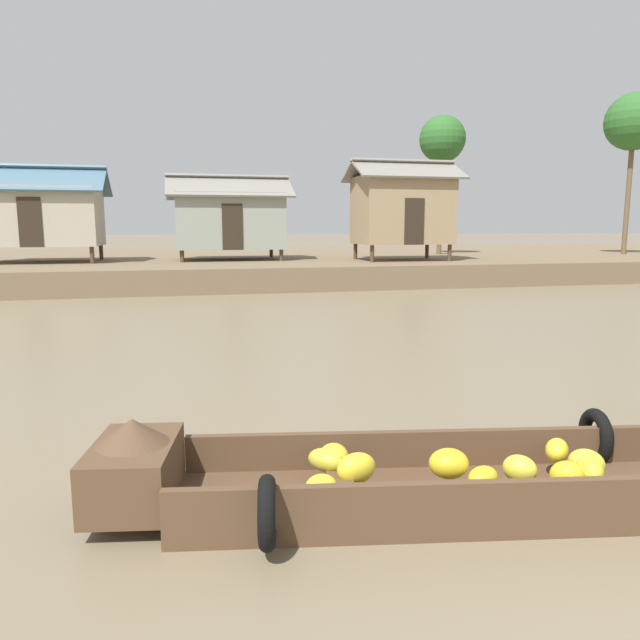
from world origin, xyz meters
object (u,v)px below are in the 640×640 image
Objects in this scene: palm_tree_mid at (442,141)px; palm_tree_near at (634,123)px; banana_boat at (456,475)px; stilt_house_mid_left at (229,219)px; stilt_house_mid_right at (402,209)px; stilt_house_left at (39,215)px.

palm_tree_near is at bearing -13.95° from palm_tree_mid.
banana_boat is at bearing -132.78° from palm_tree_near.
stilt_house_mid_left is 20.12m from palm_tree_near.
palm_tree_near is 9.27m from palm_tree_mid.
stilt_house_mid_left is 11.54m from palm_tree_mid.
palm_tree_mid reaches higher than stilt_house_mid_right.
palm_tree_mid reaches higher than stilt_house_left.
banana_boat is at bearing -109.93° from stilt_house_mid_right.
stilt_house_mid_left is at bearing -167.38° from palm_tree_mid.
stilt_house_mid_left is 1.15× the size of stilt_house_mid_right.
stilt_house_left is (-7.30, 20.92, 2.42)m from banana_boat.
stilt_house_mid_left is at bearing 0.53° from stilt_house_left.
palm_tree_near is at bearing 0.47° from stilt_house_left.
palm_tree_near is (19.57, 0.15, 4.67)m from stilt_house_mid_left.
palm_tree_near is 1.16× the size of palm_tree_mid.
stilt_house_mid_right is 13.53m from palm_tree_near.
stilt_house_left is 18.45m from palm_tree_mid.
stilt_house_left is 1.02× the size of stilt_house_mid_left.
stilt_house_mid_right is 0.56× the size of palm_tree_near.
palm_tree_mid is at bearing 65.59° from banana_boat.
stilt_house_left is at bearing -172.23° from palm_tree_mid.
stilt_house_mid_right is 6.66m from palm_tree_mid.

